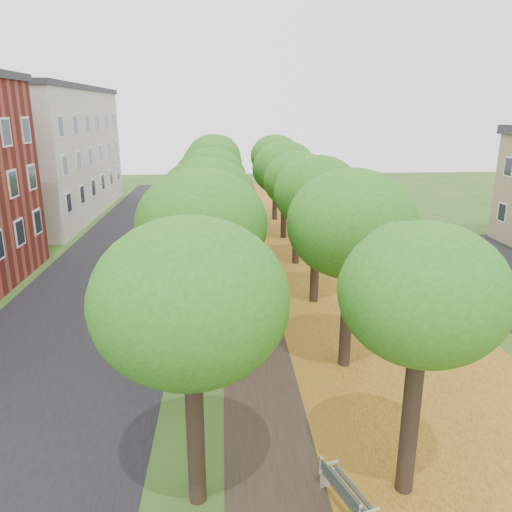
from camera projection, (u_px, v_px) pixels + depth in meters
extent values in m
plane|color=#2D4C19|center=(293.00, 494.00, 11.54)|extent=(120.00, 120.00, 0.00)
cube|color=black|center=(107.00, 284.00, 25.43)|extent=(8.00, 70.00, 0.01)
cube|color=black|center=(254.00, 281.00, 25.90)|extent=(3.20, 70.00, 0.01)
cube|color=#B78221|center=(349.00, 279.00, 26.21)|extent=(7.50, 70.00, 0.01)
cube|color=black|center=(495.00, 270.00, 27.70)|extent=(9.00, 16.00, 0.01)
cylinder|color=black|center=(195.00, 432.00, 10.91)|extent=(0.40, 0.40, 3.54)
ellipsoid|color=#286815|center=(190.00, 303.00, 10.04)|extent=(3.94, 3.94, 3.35)
cylinder|color=black|center=(205.00, 321.00, 16.65)|extent=(0.40, 0.40, 3.54)
ellipsoid|color=#286815|center=(202.00, 232.00, 15.79)|extent=(3.94, 3.94, 3.35)
cylinder|color=black|center=(209.00, 267.00, 22.39)|extent=(0.40, 0.40, 3.54)
ellipsoid|color=#286815|center=(207.00, 200.00, 21.53)|extent=(3.94, 3.94, 3.35)
cylinder|color=black|center=(212.00, 235.00, 28.14)|extent=(0.40, 0.40, 3.54)
ellipsoid|color=#286815|center=(210.00, 181.00, 27.28)|extent=(3.94, 3.94, 3.35)
cylinder|color=black|center=(214.00, 213.00, 33.88)|extent=(0.40, 0.40, 3.54)
ellipsoid|color=#286815|center=(212.00, 168.00, 33.02)|extent=(3.94, 3.94, 3.35)
cylinder|color=black|center=(215.00, 198.00, 39.62)|extent=(0.40, 0.40, 3.54)
ellipsoid|color=#286815|center=(214.00, 159.00, 38.76)|extent=(3.94, 3.94, 3.35)
cylinder|color=black|center=(410.00, 424.00, 11.21)|extent=(0.40, 0.40, 3.54)
ellipsoid|color=#286815|center=(423.00, 297.00, 10.34)|extent=(3.94, 3.94, 3.35)
cylinder|color=black|center=(346.00, 317.00, 16.95)|extent=(0.40, 0.40, 3.54)
ellipsoid|color=#286815|center=(351.00, 230.00, 16.09)|extent=(3.94, 3.94, 3.35)
cylinder|color=black|center=(315.00, 265.00, 22.69)|extent=(0.40, 0.40, 3.54)
ellipsoid|color=#286815|center=(317.00, 198.00, 21.83)|extent=(3.94, 3.94, 3.35)
cylinder|color=black|center=(296.00, 233.00, 28.44)|extent=(0.40, 0.40, 3.54)
ellipsoid|color=#286815|center=(297.00, 180.00, 27.57)|extent=(3.94, 3.94, 3.35)
cylinder|color=black|center=(284.00, 213.00, 34.18)|extent=(0.40, 0.40, 3.54)
ellipsoid|color=#286815|center=(284.00, 168.00, 33.32)|extent=(3.94, 3.94, 3.35)
cylinder|color=black|center=(275.00, 198.00, 39.92)|extent=(0.40, 0.40, 3.54)
ellipsoid|color=#286815|center=(275.00, 159.00, 39.06)|extent=(3.94, 3.94, 3.35)
cube|color=beige|center=(33.00, 155.00, 40.66)|extent=(10.00, 20.00, 10.00)
cube|color=#2D2D33|center=(24.00, 88.00, 39.19)|extent=(10.30, 20.30, 0.40)
cube|color=#2B3630|center=(349.00, 492.00, 11.01)|extent=(1.00, 1.79, 0.04)
cube|color=#2B3630|center=(340.00, 486.00, 10.84)|extent=(0.61, 1.65, 0.25)
cube|color=silver|center=(330.00, 477.00, 11.77)|extent=(0.48, 0.21, 0.43)
cube|color=silver|center=(371.00, 512.00, 10.26)|extent=(0.43, 0.20, 0.04)
cube|color=silver|center=(330.00, 463.00, 11.66)|extent=(0.43, 0.20, 0.04)
imported|color=maroon|center=(494.00, 279.00, 24.33)|extent=(4.03, 2.49, 1.25)
imported|color=#37383C|center=(465.00, 264.00, 26.73)|extent=(4.55, 3.08, 1.22)
imported|color=silver|center=(437.00, 242.00, 30.88)|extent=(5.23, 3.96, 1.32)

